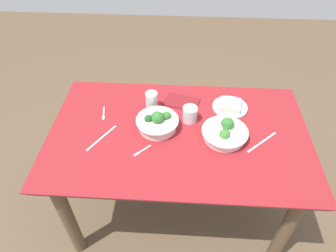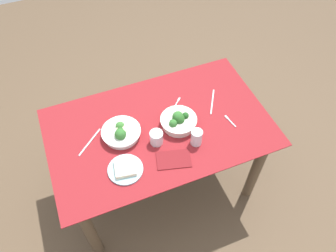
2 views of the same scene
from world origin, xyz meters
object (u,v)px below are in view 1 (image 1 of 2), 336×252
object	(u,v)px
table_knife_left	(262,142)
fork_by_near_bowl	(142,151)
broccoli_bowl_far	(157,122)
bread_side_plate	(230,106)
fork_by_far_bowl	(104,114)
water_glass_side	(190,114)
broccoli_bowl_near	(225,133)
napkin_folded_upper	(182,102)
water_glass_center	(152,101)
table_knife_right	(102,138)

from	to	relation	value
table_knife_left	fork_by_near_bowl	bearing A→B (deg)	147.47
broccoli_bowl_far	bread_side_plate	bearing A→B (deg)	24.84
broccoli_bowl_far	fork_by_far_bowl	xyz separation A→B (m)	(-0.31, 0.09, -0.04)
water_glass_side	table_knife_left	bearing A→B (deg)	-21.49
broccoli_bowl_near	fork_by_near_bowl	xyz separation A→B (m)	(-0.41, -0.12, -0.03)
bread_side_plate	napkin_folded_upper	xyz separation A→B (m)	(-0.27, 0.04, -0.01)
fork_by_far_bowl	napkin_folded_upper	bearing A→B (deg)	96.76
bread_side_plate	water_glass_side	bearing A→B (deg)	-153.32
broccoli_bowl_near	water_glass_center	world-z (taller)	water_glass_center
broccoli_bowl_near	water_glass_center	size ratio (longest dim) A/B	2.23
bread_side_plate	fork_by_near_bowl	size ratio (longest dim) A/B	2.45
table_knife_left	water_glass_side	bearing A→B (deg)	116.86
broccoli_bowl_near	fork_by_far_bowl	distance (m)	0.66
bread_side_plate	table_knife_left	world-z (taller)	bread_side_plate
water_glass_side	napkin_folded_upper	xyz separation A→B (m)	(-0.05, 0.15, -0.04)
water_glass_center	table_knife_right	bearing A→B (deg)	-132.58
broccoli_bowl_far	broccoli_bowl_near	bearing A→B (deg)	-8.16
bread_side_plate	napkin_folded_upper	size ratio (longest dim) A/B	1.02
fork_by_far_bowl	fork_by_near_bowl	size ratio (longest dim) A/B	1.31
water_glass_side	bread_side_plate	bearing A→B (deg)	26.68
fork_by_far_bowl	table_knife_right	xyz separation A→B (m)	(0.03, -0.18, -0.00)
broccoli_bowl_far	fork_by_near_bowl	distance (m)	0.19
fork_by_far_bowl	fork_by_near_bowl	bearing A→B (deg)	33.08
water_glass_center	napkin_folded_upper	size ratio (longest dim) A/B	0.54
broccoli_bowl_near	water_glass_center	distance (m)	0.44
broccoli_bowl_near	table_knife_right	size ratio (longest dim) A/B	1.09
bread_side_plate	water_glass_center	bearing A→B (deg)	-176.83
fork_by_far_bowl	water_glass_side	bearing A→B (deg)	77.45
broccoli_bowl_near	water_glass_center	bearing A→B (deg)	152.03
broccoli_bowl_far	water_glass_center	xyz separation A→B (m)	(-0.05, 0.16, 0.01)
broccoli_bowl_near	table_knife_left	size ratio (longest dim) A/B	1.08
bread_side_plate	water_glass_center	distance (m)	0.44
broccoli_bowl_far	fork_by_far_bowl	bearing A→B (deg)	164.14
broccoli_bowl_near	fork_by_far_bowl	world-z (taller)	broccoli_bowl_near
fork_by_far_bowl	napkin_folded_upper	distance (m)	0.45
fork_by_near_bowl	water_glass_center	bearing A→B (deg)	-137.59
bread_side_plate	water_glass_side	distance (m)	0.25
broccoli_bowl_far	water_glass_side	size ratio (longest dim) A/B	2.57
table_knife_left	bread_side_plate	bearing A→B (deg)	76.69
broccoli_bowl_far	fork_by_near_bowl	xyz separation A→B (m)	(-0.06, -0.17, -0.04)
water_glass_center	fork_by_near_bowl	size ratio (longest dim) A/B	1.30
water_glass_center	fork_by_far_bowl	bearing A→B (deg)	-164.85
water_glass_center	fork_by_far_bowl	xyz separation A→B (m)	(-0.26, -0.07, -0.05)
broccoli_bowl_near	water_glass_side	world-z (taller)	broccoli_bowl_near
bread_side_plate	water_glass_side	xyz separation A→B (m)	(-0.23, -0.11, 0.03)
broccoli_bowl_near	bread_side_plate	distance (m)	0.24
broccoli_bowl_near	water_glass_side	size ratio (longest dim) A/B	2.69
broccoli_bowl_far	table_knife_left	xyz separation A→B (m)	(0.53, -0.07, -0.04)
broccoli_bowl_near	bread_side_plate	size ratio (longest dim) A/B	1.18
water_glass_side	napkin_folded_upper	bearing A→B (deg)	107.09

